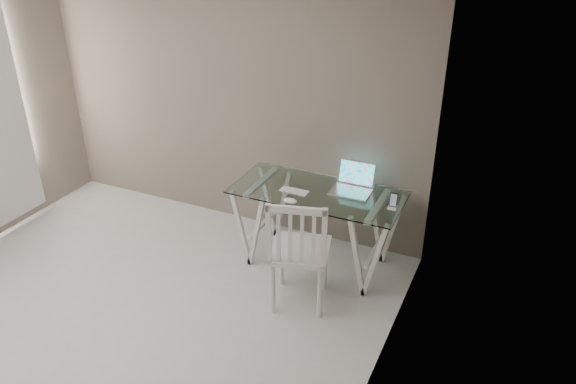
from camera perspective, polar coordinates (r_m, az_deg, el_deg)
name	(u,v)px	position (r m, az deg, el deg)	size (l,w,h in m)	color
room	(38,136)	(3.81, -24.05, 5.25)	(4.50, 4.52, 2.71)	beige
desk	(317,227)	(5.09, 2.95, -3.57)	(1.50, 0.70, 0.75)	silver
chair	(299,249)	(4.44, 1.08, -5.83)	(0.57, 0.57, 1.02)	silver
laptop	(353,184)	(4.94, 6.65, 0.82)	(0.34, 0.31, 0.24)	silver
keyboard	(294,191)	(4.90, 0.64, 0.09)	(0.27, 0.11, 0.01)	silver
mouse	(290,201)	(4.71, 0.22, -0.90)	(0.12, 0.07, 0.04)	white
phone_dock	(393,204)	(4.70, 10.62, -1.24)	(0.07, 0.07, 0.14)	white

